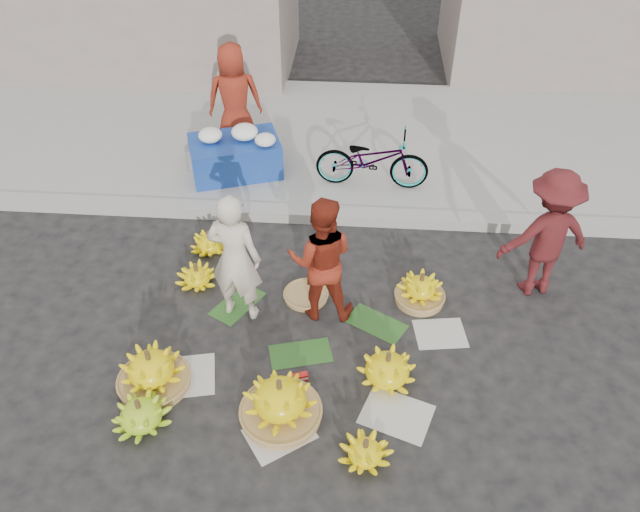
# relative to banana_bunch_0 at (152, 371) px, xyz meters

# --- Properties ---
(ground) EXTENTS (80.00, 80.00, 0.00)m
(ground) POSITION_rel_banana_bunch_0_xyz_m (1.53, 0.71, -0.21)
(ground) COLOR black
(ground) RESTS_ON ground
(curb) EXTENTS (40.00, 0.25, 0.15)m
(curb) POSITION_rel_banana_bunch_0_xyz_m (1.53, 2.91, -0.14)
(curb) COLOR gray
(curb) RESTS_ON ground
(sidewalk) EXTENTS (40.00, 4.00, 0.12)m
(sidewalk) POSITION_rel_banana_bunch_0_xyz_m (1.53, 5.01, -0.15)
(sidewalk) COLOR gray
(sidewalk) RESTS_ON ground
(newspaper_scatter) EXTENTS (3.20, 1.80, 0.00)m
(newspaper_scatter) POSITION_rel_banana_bunch_0_xyz_m (1.53, -0.09, -0.21)
(newspaper_scatter) COLOR beige
(newspaper_scatter) RESTS_ON ground
(banana_leaves) EXTENTS (2.00, 1.00, 0.00)m
(banana_leaves) POSITION_rel_banana_bunch_0_xyz_m (1.43, 0.91, -0.21)
(banana_leaves) COLOR #21511B
(banana_leaves) RESTS_ON ground
(banana_bunch_0) EXTENTS (0.81, 0.81, 0.48)m
(banana_bunch_0) POSITION_rel_banana_bunch_0_xyz_m (0.00, 0.00, 0.00)
(banana_bunch_0) COLOR olive
(banana_bunch_0) RESTS_ON ground
(banana_bunch_1) EXTENTS (0.71, 0.71, 0.35)m
(banana_bunch_1) POSITION_rel_banana_bunch_0_xyz_m (0.02, -0.47, -0.06)
(banana_bunch_1) COLOR #87C51C
(banana_bunch_1) RESTS_ON ground
(banana_bunch_2) EXTENTS (0.78, 0.78, 0.52)m
(banana_bunch_2) POSITION_rel_banana_bunch_0_xyz_m (1.32, -0.28, 0.02)
(banana_bunch_2) COLOR olive
(banana_bunch_2) RESTS_ON ground
(banana_bunch_3) EXTENTS (0.44, 0.44, 0.29)m
(banana_bunch_3) POSITION_rel_banana_bunch_0_xyz_m (2.13, -0.70, -0.09)
(banana_bunch_3) COLOR yellow
(banana_bunch_3) RESTS_ON ground
(banana_bunch_4) EXTENTS (0.76, 0.76, 0.39)m
(banana_bunch_4) POSITION_rel_banana_bunch_0_xyz_m (2.33, 0.23, -0.04)
(banana_bunch_4) COLOR yellow
(banana_bunch_4) RESTS_ON ground
(banana_bunch_5) EXTENTS (0.61, 0.61, 0.40)m
(banana_bunch_5) POSITION_rel_banana_bunch_0_xyz_m (2.73, 1.42, -0.04)
(banana_bunch_5) COLOR olive
(banana_bunch_5) RESTS_ON ground
(banana_bunch_6) EXTENTS (0.56, 0.56, 0.29)m
(banana_bunch_6) POSITION_rel_banana_bunch_0_xyz_m (0.10, 1.52, -0.09)
(banana_bunch_6) COLOR yellow
(banana_bunch_6) RESTS_ON ground
(banana_bunch_7) EXTENTS (0.61, 0.61, 0.30)m
(banana_bunch_7) POSITION_rel_banana_bunch_0_xyz_m (0.12, 2.15, -0.08)
(banana_bunch_7) COLOR yellow
(banana_bunch_7) RESTS_ON ground
(basket_spare) EXTENTS (0.52, 0.52, 0.06)m
(basket_spare) POSITION_rel_banana_bunch_0_xyz_m (1.41, 1.38, -0.18)
(basket_spare) COLOR olive
(basket_spare) RESTS_ON ground
(incense_stack) EXTENTS (0.21, 0.13, 0.08)m
(incense_stack) POSITION_rel_banana_bunch_0_xyz_m (1.44, 0.15, -0.16)
(incense_stack) COLOR red
(incense_stack) RESTS_ON ground
(vendor_cream) EXTENTS (0.64, 0.47, 1.59)m
(vendor_cream) POSITION_rel_banana_bunch_0_xyz_m (0.69, 1.09, 0.58)
(vendor_cream) COLOR beige
(vendor_cream) RESTS_ON ground
(vendor_red) EXTENTS (0.75, 0.58, 1.52)m
(vendor_red) POSITION_rel_banana_bunch_0_xyz_m (1.60, 1.18, 0.55)
(vendor_red) COLOR maroon
(vendor_red) RESTS_ON ground
(man_striped) EXTENTS (1.15, 0.83, 1.60)m
(man_striped) POSITION_rel_banana_bunch_0_xyz_m (4.07, 1.74, 0.59)
(man_striped) COLOR maroon
(man_striped) RESTS_ON ground
(flower_table) EXTENTS (1.44, 1.14, 0.73)m
(flower_table) POSITION_rel_banana_bunch_0_xyz_m (0.18, 3.82, 0.21)
(flower_table) COLOR navy
(flower_table) RESTS_ON sidewalk
(grey_bucket) EXTENTS (0.33, 0.33, 0.37)m
(grey_bucket) POSITION_rel_banana_bunch_0_xyz_m (-0.41, 3.86, 0.09)
(grey_bucket) COLOR gray
(grey_bucket) RESTS_ON sidewalk
(flower_vendor) EXTENTS (0.89, 0.68, 1.64)m
(flower_vendor) POSITION_rel_banana_bunch_0_xyz_m (0.08, 4.52, 0.73)
(flower_vendor) COLOR maroon
(flower_vendor) RESTS_ON sidewalk
(bicycle) EXTENTS (0.62, 1.59, 0.83)m
(bicycle) POSITION_rel_banana_bunch_0_xyz_m (2.13, 3.63, 0.32)
(bicycle) COLOR gray
(bicycle) RESTS_ON sidewalk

